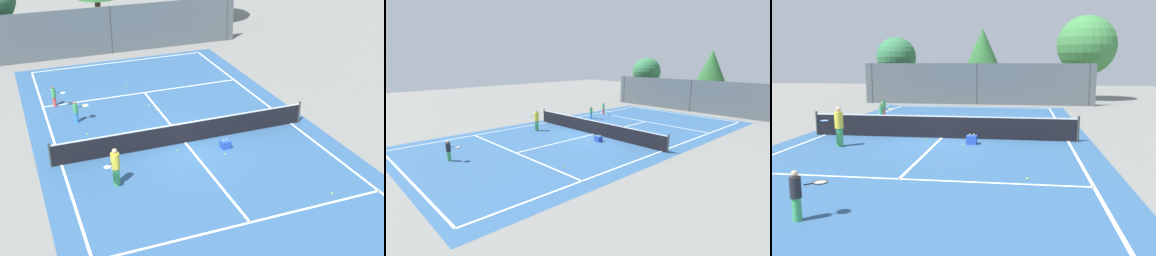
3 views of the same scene
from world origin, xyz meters
TOP-DOWN VIEW (x-y plane):
  - ground_plane at (0.00, 0.00)m, footprint 80.00×80.00m
  - court_surface at (0.00, 0.00)m, footprint 13.00×25.00m
  - tennis_net at (0.00, 0.00)m, footprint 11.90×0.10m
  - perimeter_fence at (0.00, 14.00)m, footprint 18.00×0.12m
  - tree_0 at (8.96, 19.25)m, footprint 5.08×5.08m
  - tree_1 at (-7.24, 16.64)m, footprint 3.38×3.38m
  - tree_2 at (0.06, 18.14)m, footprint 2.91×2.91m
  - player_0 at (-4.14, 3.94)m, footprint 0.82×0.45m
  - player_1 at (-1.22, -9.67)m, footprint 0.74×0.70m
  - player_2 at (-4.85, 6.33)m, footprint 0.79×0.59m
  - player_3 at (-3.73, -2.32)m, footprint 0.80×0.81m
  - ball_crate at (1.48, -1.10)m, footprint 0.42×0.36m
  - tennis_ball_0 at (-0.14, 3.87)m, footprint 0.07×0.07m
  - tennis_ball_1 at (3.70, -5.93)m, footprint 0.07×0.07m
  - tennis_ball_2 at (1.19, -1.68)m, footprint 0.07×0.07m
  - tennis_ball_3 at (-0.29, 4.55)m, footprint 0.07×0.07m
  - tennis_ball_4 at (-0.70, 7.66)m, footprint 0.07×0.07m
  - tennis_ball_5 at (-3.96, 2.37)m, footprint 0.07×0.07m
  - tennis_ball_6 at (-0.60, -0.62)m, footprint 0.07×0.07m

SIDE VIEW (x-z plane):
  - ground_plane at x=0.00m, z-range 0.00..0.00m
  - court_surface at x=0.00m, z-range 0.00..0.01m
  - tennis_ball_0 at x=-0.14m, z-range 0.00..0.07m
  - tennis_ball_1 at x=3.70m, z-range 0.00..0.07m
  - tennis_ball_2 at x=1.19m, z-range 0.00..0.07m
  - tennis_ball_3 at x=-0.29m, z-range 0.00..0.07m
  - tennis_ball_4 at x=-0.70m, z-range 0.00..0.07m
  - tennis_ball_5 at x=-3.96m, z-range 0.00..0.07m
  - tennis_ball_6 at x=-0.60m, z-range 0.00..0.07m
  - ball_crate at x=1.48m, z-range -0.03..0.40m
  - tennis_net at x=0.00m, z-range -0.04..1.06m
  - player_2 at x=-4.85m, z-range 0.03..1.13m
  - player_0 at x=-4.14m, z-range 0.03..1.14m
  - player_1 at x=-1.22m, z-range 0.03..1.15m
  - player_3 at x=-3.73m, z-range 0.03..1.62m
  - perimeter_fence at x=0.00m, z-range 0.00..3.20m
  - tree_1 at x=-7.24m, z-range 0.98..6.38m
  - tree_2 at x=0.06m, z-range 1.39..7.53m
  - tree_0 at x=8.96m, z-range 1.07..8.32m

